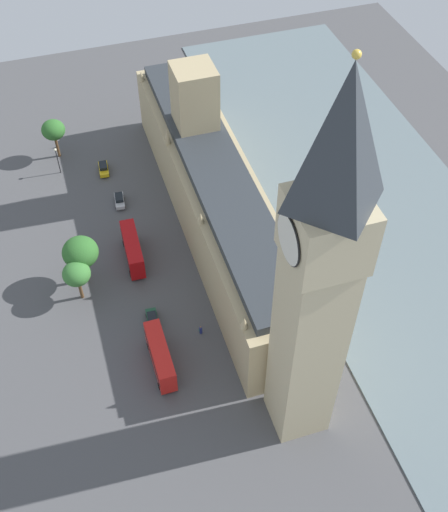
# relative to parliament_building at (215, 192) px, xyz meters

# --- Properties ---
(ground_plane) EXTENTS (139.59, 139.59, 0.00)m
(ground_plane) POSITION_rel_parliament_building_xyz_m (1.99, 1.21, -7.67)
(ground_plane) COLOR #4C4C4F
(river_thames) EXTENTS (38.66, 125.64, 0.25)m
(river_thames) POSITION_rel_parliament_building_xyz_m (-29.64, 1.21, -7.54)
(river_thames) COLOR slate
(river_thames) RESTS_ON ground
(parliament_building) EXTENTS (12.50, 69.59, 25.66)m
(parliament_building) POSITION_rel_parliament_building_xyz_m (0.00, 0.00, 0.00)
(parliament_building) COLOR tan
(parliament_building) RESTS_ON ground
(clock_tower) EXTENTS (8.07, 8.07, 57.35)m
(clock_tower) POSITION_rel_parliament_building_xyz_m (0.38, 40.44, 22.01)
(clock_tower) COLOR #CCBA8E
(clock_tower) RESTS_ON ground
(car_yellow_cab_far_end) EXTENTS (2.16, 4.46, 1.74)m
(car_yellow_cab_far_end) POSITION_rel_parliament_building_xyz_m (16.82, -20.65, -6.78)
(car_yellow_cab_far_end) COLOR gold
(car_yellow_cab_far_end) RESTS_ON ground
(car_silver_leading) EXTENTS (2.15, 4.36, 1.74)m
(car_silver_leading) POSITION_rel_parliament_building_xyz_m (15.62, -10.59, -6.79)
(car_silver_leading) COLOR #B7B7BC
(car_silver_leading) RESTS_ON ground
(double_decker_bus_near_tower) EXTENTS (3.00, 10.60, 4.75)m
(double_decker_bus_near_tower) POSITION_rel_parliament_building_xyz_m (16.07, 4.19, -5.04)
(double_decker_bus_near_tower) COLOR #B20C0F
(double_decker_bus_near_tower) RESTS_ON ground
(car_dark_green_trailing) EXTENTS (2.06, 4.23, 1.74)m
(car_dark_green_trailing) POSITION_rel_parliament_building_xyz_m (16.10, 18.47, -6.79)
(car_dark_green_trailing) COLOR #19472D
(car_dark_green_trailing) RESTS_ON ground
(double_decker_bus_kerbside) EXTENTS (2.68, 10.51, 4.75)m
(double_decker_bus_kerbside) POSITION_rel_parliament_building_xyz_m (16.69, 26.76, -5.04)
(double_decker_bus_kerbside) COLOR red
(double_decker_bus_kerbside) RESTS_ON ground
(pedestrian_corner) EXTENTS (0.57, 0.46, 1.64)m
(pedestrian_corner) POSITION_rel_parliament_building_xyz_m (9.30, 22.72, -6.93)
(pedestrian_corner) COLOR navy
(pedestrian_corner) RESTS_ON ground
(plane_tree_under_trees) EXTENTS (5.89, 5.89, 9.49)m
(plane_tree_under_trees) POSITION_rel_parliament_building_xyz_m (24.68, 6.44, -0.73)
(plane_tree_under_trees) COLOR brown
(plane_tree_under_trees) RESTS_ON ground
(plane_tree_by_river_gate) EXTENTS (4.53, 4.53, 7.87)m
(plane_tree_by_river_gate) POSITION_rel_parliament_building_xyz_m (26.00, 9.88, -1.79)
(plane_tree_by_river_gate) COLOR brown
(plane_tree_by_river_gate) RESTS_ON ground
(plane_tree_midblock) EXTENTS (4.64, 4.64, 8.51)m
(plane_tree_midblock) POSITION_rel_parliament_building_xyz_m (24.62, -28.32, -1.20)
(plane_tree_midblock) COLOR brown
(plane_tree_midblock) RESTS_ON ground
(street_lamp_opposite_hall) EXTENTS (0.56, 0.56, 5.96)m
(street_lamp_opposite_hall) POSITION_rel_parliament_building_xyz_m (25.09, -23.02, -3.48)
(street_lamp_opposite_hall) COLOR black
(street_lamp_opposite_hall) RESTS_ON ground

